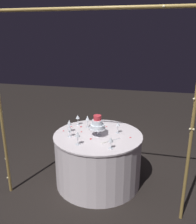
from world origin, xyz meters
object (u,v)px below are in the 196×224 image
object	(u,v)px
wine_glass_5	(78,135)
wine_glass_6	(69,128)
decorative_arch	(87,86)
wine_glass_2	(69,123)
wine_glass_4	(78,117)
cake_knife	(110,141)
tiered_cake	(98,124)
wine_glass_0	(118,125)
main_table	(98,159)
wine_glass_1	(88,119)
wine_glass_3	(111,140)

from	to	relation	value
wine_glass_5	wine_glass_6	world-z (taller)	wine_glass_5
decorative_arch	wine_glass_2	xyz separation A→B (m)	(0.41, -0.49, -0.64)
wine_glass_4	cake_knife	distance (m)	0.75
wine_glass_5	wine_glass_6	size ratio (longest dim) A/B	1.05
tiered_cake	wine_glass_0	bearing A→B (deg)	-149.07
main_table	wine_glass_2	bearing A→B (deg)	0.42
main_table	wine_glass_2	xyz separation A→B (m)	(0.41, 0.00, 0.50)
decorative_arch	cake_knife	distance (m)	0.85
main_table	wine_glass_4	size ratio (longest dim) A/B	7.88
wine_glass_2	main_table	bearing A→B (deg)	-179.58
wine_glass_1	wine_glass_6	distance (m)	0.41
decorative_arch	wine_glass_0	size ratio (longest dim) A/B	14.15
main_table	wine_glass_5	size ratio (longest dim) A/B	6.94
main_table	wine_glass_1	bearing A→B (deg)	-47.55
main_table	wine_glass_5	world-z (taller)	wine_glass_5
wine_glass_6	wine_glass_3	bearing A→B (deg)	160.21
tiered_cake	wine_glass_1	size ratio (longest dim) A/B	1.63
wine_glass_6	wine_glass_0	bearing A→B (deg)	-156.01
wine_glass_1	wine_glass_6	xyz separation A→B (m)	(0.14, 0.38, -0.01)
wine_glass_0	wine_glass_2	bearing A→B (deg)	10.19
decorative_arch	main_table	distance (m)	1.24
wine_glass_1	wine_glass_5	world-z (taller)	wine_glass_1
wine_glass_2	wine_glass_5	xyz separation A→B (m)	(-0.24, 0.35, -0.00)
wine_glass_1	wine_glass_3	world-z (taller)	wine_glass_1
wine_glass_3	wine_glass_6	xyz separation A→B (m)	(0.59, -0.21, 0.02)
tiered_cake	wine_glass_1	bearing A→B (deg)	-51.04
decorative_arch	wine_glass_4	size ratio (longest dim) A/B	14.90
tiered_cake	wine_glass_3	size ratio (longest dim) A/B	1.93
wine_glass_4	cake_knife	xyz separation A→B (m)	(-0.57, 0.47, -0.11)
wine_glass_0	wine_glass_4	size ratio (longest dim) A/B	1.05
main_table	wine_glass_0	xyz separation A→B (m)	(-0.25, -0.12, 0.49)
main_table	wine_glass_3	xyz separation A→B (m)	(-0.24, 0.37, 0.47)
wine_glass_4	wine_glass_5	xyz separation A→B (m)	(-0.21, 0.65, 0.02)
tiered_cake	wine_glass_5	xyz separation A→B (m)	(0.17, 0.32, -0.03)
decorative_arch	tiered_cake	xyz separation A→B (m)	(-0.00, -0.46, -0.61)
wine_glass_0	wine_glass_5	distance (m)	0.63
cake_knife	tiered_cake	bearing A→B (deg)	-36.44
wine_glass_2	cake_knife	xyz separation A→B (m)	(-0.60, 0.17, -0.13)
wine_glass_2	wine_glass_4	distance (m)	0.30
cake_knife	wine_glass_1	bearing A→B (deg)	-45.01
wine_glass_0	wine_glass_1	bearing A→B (deg)	-13.86
wine_glass_0	wine_glass_4	world-z (taller)	wine_glass_0
wine_glass_5	tiered_cake	bearing A→B (deg)	-118.18
wine_glass_4	wine_glass_1	bearing A→B (deg)	159.80
tiered_cake	wine_glass_5	bearing A→B (deg)	61.82
cake_knife	main_table	bearing A→B (deg)	-42.00
tiered_cake	wine_glass_5	distance (m)	0.37
wine_glass_5	cake_knife	size ratio (longest dim) A/B	0.75
tiered_cake	wine_glass_2	bearing A→B (deg)	-4.34
tiered_cake	wine_glass_0	xyz separation A→B (m)	(-0.25, -0.15, -0.04)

